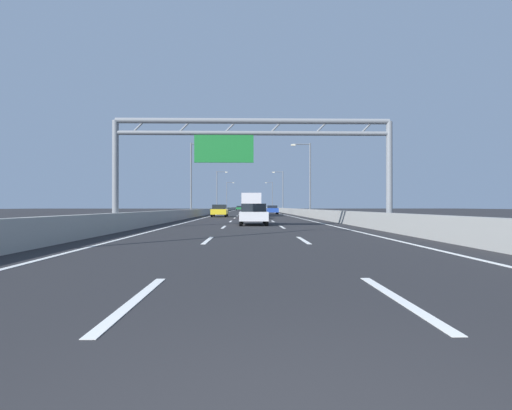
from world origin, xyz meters
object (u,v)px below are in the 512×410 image
Objects in this scene: streetlamp_right_mid at (308,175)px; streetlamp_right_distant at (272,194)px; green_car at (239,208)px; streetlamp_right_far at (282,189)px; blue_car at (272,210)px; yellow_car at (220,211)px; streetlamp_left_distant at (227,194)px; white_car at (253,214)px; streetlamp_left_mid at (193,175)px; red_car at (252,211)px; box_truck at (251,204)px; streetlamp_left_far at (218,189)px; silver_car at (249,209)px; sign_gantry at (249,145)px.

streetlamp_right_mid is 77.84m from streetlamp_right_distant.
streetlamp_right_far is at bearing -74.11° from green_car.
yellow_car is (-7.44, -15.46, 0.00)m from blue_car.
green_car is (3.94, -0.30, -4.65)m from streetlamp_left_distant.
white_car is (7.53, -100.25, -4.64)m from streetlamp_left_distant.
white_car is at bearing -71.42° from streetlamp_left_mid.
streetlamp_right_mid is 2.31× the size of red_car.
box_truck is (-0.01, 23.22, 0.88)m from white_car.
streetlamp_left_far is 10.61m from silver_car.
green_car is at bearing 91.81° from sign_gantry.
green_car is at bearing 92.06° from white_car.
streetlamp_left_mid and streetlamp_right_far have the same top height.
white_car is (-7.40, -100.25, -4.64)m from streetlamp_right_distant.
green_car is at bearing 94.27° from silver_car.
streetlamp_left_mid is 77.84m from streetlamp_left_distant.
sign_gantry reaches higher than box_truck.
yellow_car is (-11.31, -41.27, -4.63)m from streetlamp_right_far.
streetlamp_right_distant is (0.00, 38.92, 0.00)m from streetlamp_right_far.
yellow_car is 1.02× the size of red_car.
streetlamp_left_far reaches higher than silver_car.
sign_gantry is at bearing -90.03° from silver_car.
yellow_car is 0.55× the size of box_truck.
silver_car is 0.62× the size of box_truck.
green_car is 0.94× the size of blue_car.
box_truck is (-7.41, -77.03, -3.76)m from streetlamp_right_distant.
streetlamp_left_distant is 2.31× the size of red_car.
streetlamp_left_far is (-7.24, 65.85, 0.56)m from sign_gantry.
red_car is (-7.38, -8.70, -4.62)m from streetlamp_right_mid.
streetlamp_right_distant is at bearing 90.00° from streetlamp_right_mid.
yellow_car is at bearing -87.41° from streetlamp_left_distant.
box_truck is (-7.41, 0.82, -3.76)m from streetlamp_right_mid.
streetlamp_left_far is at bearing 95.01° from yellow_car.
box_truck is at bearing -101.00° from streetlamp_right_far.
box_truck is at bearing 90.02° from white_car.
yellow_car is (3.62, -80.19, -4.63)m from streetlamp_left_distant.
streetlamp_right_far is at bearing 74.67° from yellow_car.
green_car is 1.01× the size of red_car.
yellow_car is at bearing -98.03° from streetlamp_right_distant.
red_car is at bearing -49.05° from streetlamp_left_mid.
streetlamp_right_mid is 33.93m from silver_car.
red_car is (0.02, 13.70, 0.03)m from white_car.
yellow_car is (-11.31, -2.35, -4.63)m from streetlamp_right_mid.
streetlamp_left_distant is at bearing 90.00° from streetlamp_left_far.
streetlamp_right_far is at bearing -90.00° from streetlamp_right_distant.
yellow_car is 0.96× the size of white_car.
blue_car is (-3.87, -25.81, -4.64)m from streetlamp_right_far.
green_car is at bearing -4.32° from streetlamp_left_distant.
red_car is at bearing 89.03° from sign_gantry.
streetlamp_right_mid is 2.02× the size of silver_car.
yellow_car reaches higher than white_car.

